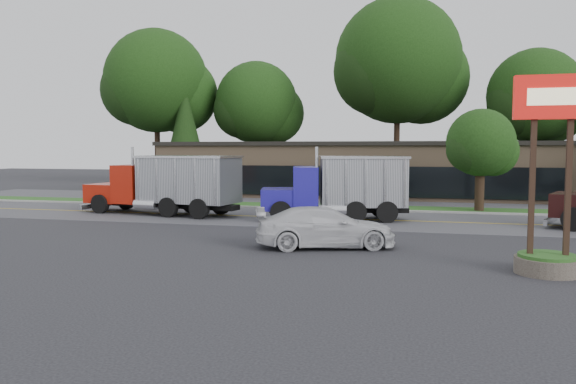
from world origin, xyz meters
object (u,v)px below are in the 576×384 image
object	(u,v)px
dump_truck_red	(169,183)
dump_truck_blue	(342,186)
bilo_sign	(549,207)
rally_car	(325,227)

from	to	relation	value
dump_truck_red	dump_truck_blue	bearing A→B (deg)	-170.79
bilo_sign	dump_truck_blue	xyz separation A→B (m)	(-7.91, 11.12, -0.22)
bilo_sign	rally_car	bearing A→B (deg)	158.61
dump_truck_blue	rally_car	bearing A→B (deg)	80.53
bilo_sign	rally_car	world-z (taller)	bilo_sign
bilo_sign	dump_truck_red	xyz separation A→B (m)	(-17.83, 11.12, -0.21)
bilo_sign	dump_truck_red	distance (m)	21.02
bilo_sign	dump_truck_blue	size ratio (longest dim) A/B	0.75
bilo_sign	rally_car	xyz separation A→B (m)	(-7.34, 2.87, -1.25)
bilo_sign	rally_car	distance (m)	7.98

